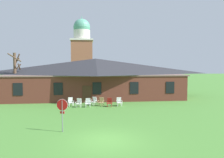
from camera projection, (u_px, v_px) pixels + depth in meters
name	position (u px, v px, depth m)	size (l,w,h in m)	color
ground_plane	(106.00, 140.00, 13.14)	(200.00, 200.00, 0.00)	#477F33
brick_building	(96.00, 77.00, 31.39)	(24.33, 10.40, 5.58)	brown
dome_tower	(82.00, 54.00, 50.49)	(5.18, 5.18, 16.31)	#93563D
stop_sign	(62.00, 109.00, 14.74)	(0.78, 0.24, 2.28)	slate
lawn_chair_by_porch	(71.00, 102.00, 24.31)	(0.75, 0.80, 0.96)	white
lawn_chair_near_door	(79.00, 103.00, 23.63)	(0.73, 0.77, 0.96)	silver
lawn_chair_left_end	(88.00, 102.00, 23.69)	(0.65, 0.68, 0.96)	white
lawn_chair_middle	(94.00, 101.00, 24.77)	(0.85, 0.87, 0.96)	white
lawn_chair_right_end	(101.00, 102.00, 24.34)	(0.81, 0.85, 0.96)	tan
lawn_chair_far_side	(109.00, 102.00, 23.98)	(0.69, 0.72, 0.96)	maroon
lawn_chair_under_eave	(119.00, 102.00, 24.34)	(0.67, 0.70, 0.96)	white
bare_tree_beside_building	(15.00, 74.00, 28.08)	(1.82, 1.86, 6.23)	brown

